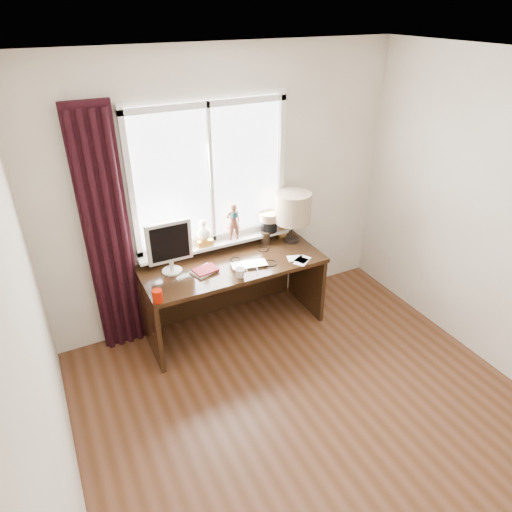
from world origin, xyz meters
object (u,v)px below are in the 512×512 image
desk (229,280)px  red_cup (157,296)px  mug (240,272)px  laptop (249,265)px  monitor (169,244)px  table_lamp (293,208)px

desk → red_cup: bearing=-153.6°
mug → laptop: bearing=41.1°
laptop → red_cup: size_ratio=3.03×
monitor → table_lamp: 1.26m
table_lamp → mug: bearing=-153.0°
laptop → monitor: bearing=172.8°
mug → desk: (0.05, 0.36, -0.29)m
desk → monitor: bearing=179.6°
laptop → table_lamp: bearing=33.8°
table_lamp → monitor: bearing=-179.0°
desk → mug: bearing=-97.3°
laptop → mug: mug is taller
red_cup → desk: (0.80, 0.40, -0.30)m
laptop → red_cup: bearing=-157.7°
mug → monitor: size_ratio=0.19×
desk → table_lamp: table_lamp is taller
laptop → red_cup: (-0.91, -0.18, 0.04)m
laptop → table_lamp: size_ratio=0.63×
table_lamp → laptop: bearing=-157.6°
mug → desk: bearing=82.7°
mug → red_cup: size_ratio=0.86×
desk → table_lamp: size_ratio=3.27×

